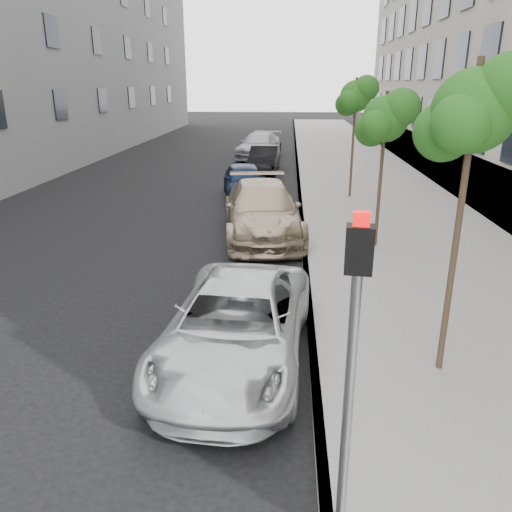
# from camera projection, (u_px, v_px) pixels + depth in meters

# --- Properties ---
(ground) EXTENTS (160.00, 160.00, 0.00)m
(ground) POSITION_uv_depth(u_px,v_px,m) (234.00, 425.00, 6.96)
(ground) COLOR black
(ground) RESTS_ON ground
(sidewalk) EXTENTS (6.40, 72.00, 0.14)m
(sidewalk) POSITION_uv_depth(u_px,v_px,m) (350.00, 163.00, 29.29)
(sidewalk) COLOR gray
(sidewalk) RESTS_ON ground
(curb) EXTENTS (0.15, 72.00, 0.14)m
(curb) POSITION_uv_depth(u_px,v_px,m) (297.00, 163.00, 29.48)
(curb) COLOR #9E9B93
(curb) RESTS_ON ground
(tree_near) EXTENTS (1.54, 1.34, 4.78)m
(tree_near) POSITION_uv_depth(u_px,v_px,m) (476.00, 112.00, 6.81)
(tree_near) COLOR #38281C
(tree_near) RESTS_ON sidewalk
(tree_mid) EXTENTS (1.59, 1.39, 4.28)m
(tree_mid) POSITION_uv_depth(u_px,v_px,m) (386.00, 119.00, 13.11)
(tree_mid) COLOR #38281C
(tree_mid) RESTS_ON sidewalk
(tree_far) EXTENTS (1.59, 1.39, 4.68)m
(tree_far) POSITION_uv_depth(u_px,v_px,m) (356.00, 97.00, 19.10)
(tree_far) COLOR #38281C
(tree_far) RESTS_ON sidewalk
(signal_pole) EXTENTS (0.26, 0.21, 3.37)m
(signal_pole) POSITION_uv_depth(u_px,v_px,m) (352.00, 348.00, 4.54)
(signal_pole) COLOR #939699
(signal_pole) RESTS_ON sidewalk
(minivan) EXTENTS (2.66, 5.08, 1.37)m
(minivan) POSITION_uv_depth(u_px,v_px,m) (236.00, 325.00, 8.36)
(minivan) COLOR silver
(minivan) RESTS_ON ground
(suv) EXTENTS (2.94, 5.81, 1.62)m
(suv) POSITION_uv_depth(u_px,v_px,m) (262.00, 210.00, 15.38)
(suv) COLOR tan
(suv) RESTS_ON ground
(sedan_blue) EXTENTS (2.27, 4.29, 1.39)m
(sedan_blue) POSITION_uv_depth(u_px,v_px,m) (244.00, 181.00, 20.59)
(sedan_blue) COLOR #111C39
(sedan_blue) RESTS_ON ground
(sedan_black) EXTENTS (1.61, 4.18, 1.36)m
(sedan_black) POSITION_uv_depth(u_px,v_px,m) (264.00, 159.00, 26.55)
(sedan_black) COLOR black
(sedan_black) RESTS_ON ground
(sedan_rear) EXTENTS (3.04, 5.61, 1.54)m
(sedan_rear) POSITION_uv_depth(u_px,v_px,m) (259.00, 146.00, 31.57)
(sedan_rear) COLOR #9DA0A5
(sedan_rear) RESTS_ON ground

